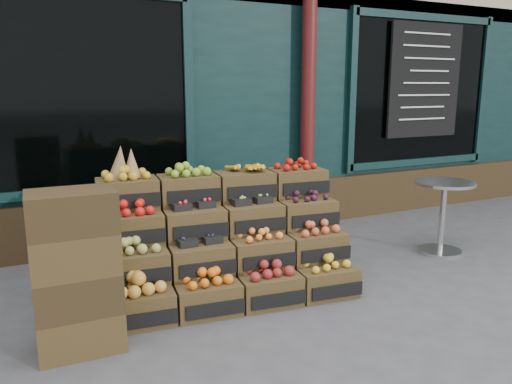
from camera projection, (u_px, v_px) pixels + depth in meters
name	position (u px, v px, depth m)	size (l,w,h in m)	color
ground	(312.00, 300.00, 4.34)	(60.00, 60.00, 0.00)	#444447
shop_facade	(150.00, 51.00, 8.32)	(12.00, 6.24, 4.80)	black
crate_display	(223.00, 246.00, 4.50)	(2.24, 1.28, 1.34)	#45341B
spare_crates	(76.00, 272.00, 3.43)	(0.58, 0.41, 1.14)	#45341B
bistro_table	(443.00, 209.00, 5.49)	(0.64, 0.64, 0.81)	silver
shopkeeper	(43.00, 155.00, 5.64)	(0.77, 0.51, 2.12)	#1E6A35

